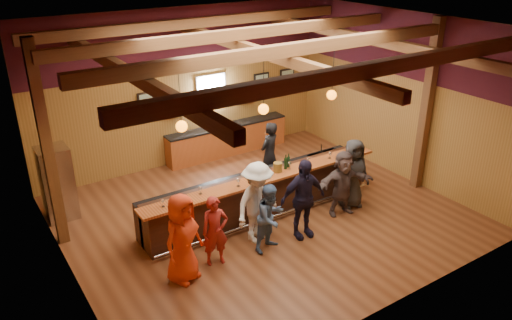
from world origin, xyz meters
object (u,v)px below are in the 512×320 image
object	(u,v)px
customer_orange	(182,238)
customer_navy	(303,199)
bartender	(269,154)
ice_bucket	(278,167)
customer_redvest	(215,231)
back_bar_cabinet	(228,139)
bar_counter	(260,193)
customer_brown	(343,183)
customer_white	(257,203)
customer_denim	(271,217)
bottle_a	(288,162)
customer_dark	(353,173)
stainless_fridge	(57,183)

from	to	relation	value
customer_orange	customer_navy	xyz separation A→B (m)	(2.90, -0.04, 0.01)
bartender	ice_bucket	bearing A→B (deg)	41.86
customer_redvest	back_bar_cabinet	bearing A→B (deg)	69.71
bar_counter	customer_brown	xyz separation A→B (m)	(1.62, -1.13, 0.30)
customer_navy	customer_white	bearing A→B (deg)	163.21
customer_redvest	customer_denim	size ratio (longest dim) A/B	0.99
customer_orange	customer_denim	bearing A→B (deg)	-24.88
customer_navy	bottle_a	bearing A→B (deg)	74.16
customer_redvest	ice_bucket	xyz separation A→B (m)	(2.26, 0.99, 0.47)
customer_orange	customer_navy	distance (m)	2.90
customer_redvest	customer_denim	bearing A→B (deg)	4.07
customer_navy	customer_brown	xyz separation A→B (m)	(1.42, 0.26, -0.12)
customer_denim	customer_navy	xyz separation A→B (m)	(0.88, 0.03, 0.17)
customer_orange	ice_bucket	xyz separation A→B (m)	(3.03, 1.11, 0.30)
back_bar_cabinet	customer_dark	distance (m)	4.65
bottle_a	bartender	bearing A→B (deg)	74.99
customer_white	bottle_a	size ratio (longest dim) A/B	5.36
customer_white	bar_counter	bearing A→B (deg)	36.35
customer_redvest	bartender	xyz separation A→B (m)	(2.98, 2.37, 0.13)
customer_orange	bartender	distance (m)	4.51
customer_orange	bartender	size ratio (longest dim) A/B	1.04
customer_redvest	customer_dark	world-z (taller)	customer_dark
stainless_fridge	customer_white	distance (m)	4.82
stainless_fridge	customer_redvest	world-z (taller)	stainless_fridge
back_bar_cabinet	customer_dark	xyz separation A→B (m)	(0.91, -4.54, 0.41)
back_bar_cabinet	customer_navy	bearing A→B (deg)	-101.17
customer_navy	stainless_fridge	bearing A→B (deg)	145.04
customer_orange	bartender	world-z (taller)	customer_orange
stainless_fridge	customer_orange	size ratio (longest dim) A/B	0.97
customer_orange	ice_bucket	world-z (taller)	customer_orange
bar_counter	customer_white	bearing A→B (deg)	-126.58
customer_navy	customer_orange	bearing A→B (deg)	-174.08
customer_denim	customer_dark	distance (m)	2.81
stainless_fridge	customer_white	xyz separation A→B (m)	(3.38, -3.44, 0.04)
stainless_fridge	bartender	world-z (taller)	stainless_fridge
customer_denim	customer_white	world-z (taller)	customer_white
customer_orange	bottle_a	bearing A→B (deg)	-3.94
customer_orange	customer_white	distance (m)	2.00
customer_dark	bar_counter	bearing A→B (deg)	166.43
stainless_fridge	customer_white	world-z (taller)	customer_white
customer_brown	customer_white	bearing A→B (deg)	-172.74
customer_orange	customer_navy	world-z (taller)	customer_navy
customer_brown	customer_orange	bearing A→B (deg)	-166.29
bottle_a	customer_dark	bearing A→B (deg)	-29.82
bottle_a	customer_navy	bearing A→B (deg)	-112.53
back_bar_cabinet	customer_navy	size ratio (longest dim) A/B	2.13
customer_dark	bartender	bearing A→B (deg)	127.36
customer_denim	customer_brown	distance (m)	2.32
customer_white	ice_bucket	distance (m)	1.33
customer_brown	customer_dark	bearing A→B (deg)	29.42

